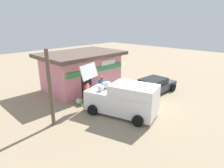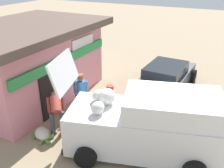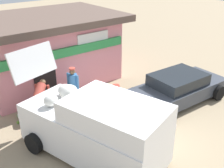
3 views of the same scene
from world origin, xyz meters
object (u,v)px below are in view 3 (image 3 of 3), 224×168
Objects in this scene: parked_sedan at (177,88)px; vendor_standing at (73,85)px; storefront_bar at (47,49)px; customer_bending at (40,96)px; delivery_van at (96,127)px; unloaded_banana_pile at (24,115)px; paint_bucket at (116,89)px.

vendor_standing is (-3.45, 2.27, 0.36)m from parked_sedan.
customer_bending is (-1.68, -2.64, -0.76)m from storefront_bar.
delivery_van reaches higher than unloaded_banana_pile.
storefront_bar is 3.67m from unloaded_banana_pile.
delivery_van is at bearing -103.81° from storefront_bar.
parked_sedan is 2.57m from paint_bucket.
customer_bending is (-1.32, 0.14, -0.10)m from vendor_standing.
parked_sedan is 3.42× the size of customer_bending.
vendor_standing is 4.32× the size of paint_bucket.
paint_bucket is (-1.49, 2.06, -0.37)m from parked_sedan.
storefront_bar reaches higher than parked_sedan.
paint_bucket is at bearing -61.85° from storefront_bar.
customer_bending reaches higher than paint_bucket.
delivery_van is 3.73× the size of customer_bending.
paint_bucket is (1.60, -2.99, -1.39)m from storefront_bar.
vendor_standing is (-0.37, -2.79, -0.66)m from storefront_bar.
delivery_van is at bearing -84.75° from customer_bending.
delivery_van is 4.56m from parked_sedan.
delivery_van reaches higher than parked_sedan.
customer_bending is at bearing 95.25° from delivery_van.
parked_sedan is at bearing -25.38° from unloaded_banana_pile.
unloaded_banana_pile is (-1.94, 0.29, -0.74)m from vendor_standing.
storefront_bar is 2.89m from vendor_standing.
parked_sedan is (4.49, 0.65, -0.43)m from delivery_van.
customer_bending reaches higher than parked_sedan.
vendor_standing is at bearing -8.59° from unloaded_banana_pile.
storefront_bar is at bearing 76.19° from delivery_van.
customer_bending is at bearing -122.51° from storefront_bar.
storefront_bar is 5.10× the size of customer_bending.
delivery_van is 6.06× the size of unloaded_banana_pile.
vendor_standing reaches higher than customer_bending.
delivery_van is at bearing -171.74° from parked_sedan.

